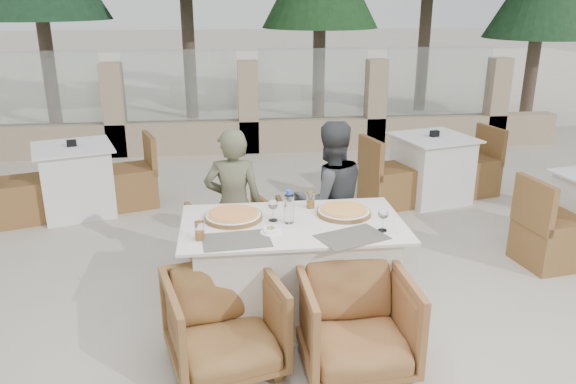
{
  "coord_description": "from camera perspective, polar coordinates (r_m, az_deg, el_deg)",
  "views": [
    {
      "loc": [
        -0.38,
        -3.78,
        2.31
      ],
      "look_at": [
        0.09,
        0.23,
        0.9
      ],
      "focal_mm": 35.0,
      "sensor_mm": 36.0,
      "label": 1
    }
  ],
  "objects": [
    {
      "name": "pine_far_right",
      "position": [
        11.84,
        24.33,
        17.35
      ],
      "size": [
        1.98,
        1.98,
        4.5
      ],
      "primitive_type": "cone",
      "color": "#1E4423",
      "rests_on": "ground"
    },
    {
      "name": "wine_glass_corner",
      "position": [
        3.92,
        9.63,
        -2.66
      ],
      "size": [
        0.09,
        0.09,
        0.18
      ],
      "primitive_type": null,
      "rotation": [
        0.0,
        0.0,
        -0.29
      ],
      "color": "white",
      "rests_on": "dining_table"
    },
    {
      "name": "olive_dish",
      "position": [
        3.86,
        -1.75,
        -3.87
      ],
      "size": [
        0.12,
        0.12,
        0.04
      ],
      "primitive_type": null,
      "rotation": [
        0.0,
        0.0,
        0.05
      ],
      "color": "white",
      "rests_on": "dining_table"
    },
    {
      "name": "placemat_near_left",
      "position": [
        3.77,
        -5.25,
        -4.91
      ],
      "size": [
        0.47,
        0.34,
        0.0
      ],
      "primitive_type": "cube",
      "rotation": [
        0.0,
        0.0,
        0.09
      ],
      "color": "#59544C",
      "rests_on": "dining_table"
    },
    {
      "name": "water_bottle",
      "position": [
        3.99,
        0.1,
        -1.5
      ],
      "size": [
        0.07,
        0.07,
        0.25
      ],
      "primitive_type": "cylinder",
      "rotation": [
        0.0,
        0.0,
        0.0
      ],
      "color": "#C2E3FF",
      "rests_on": "dining_table"
    },
    {
      "name": "placemat_near_right",
      "position": [
        3.82,
        6.53,
        -4.57
      ],
      "size": [
        0.53,
        0.44,
        0.0
      ],
      "primitive_type": "cube",
      "rotation": [
        0.0,
        0.0,
        0.38
      ],
      "color": "#524E47",
      "rests_on": "dining_table"
    },
    {
      "name": "sand_patch",
      "position": [
        17.93,
        -5.46,
        11.77
      ],
      "size": [
        30.0,
        16.0,
        0.01
      ],
      "primitive_type": "cube",
      "color": "beige",
      "rests_on": "ground"
    },
    {
      "name": "armchair_near_right",
      "position": [
        3.73,
        6.9,
        -12.95
      ],
      "size": [
        0.72,
        0.74,
        0.66
      ],
      "primitive_type": "imported",
      "rotation": [
        0.0,
        0.0,
        0.03
      ],
      "color": "#8F5F34",
      "rests_on": "ground"
    },
    {
      "name": "beer_glass_left",
      "position": [
        3.79,
        -8.98,
        -3.9
      ],
      "size": [
        0.07,
        0.07,
        0.13
      ],
      "primitive_type": "cylinder",
      "rotation": [
        0.0,
        0.0,
        -0.12
      ],
      "color": "orange",
      "rests_on": "dining_table"
    },
    {
      "name": "diner_right",
      "position": [
        4.74,
        4.26,
        -0.87
      ],
      "size": [
        0.75,
        0.64,
        1.36
      ],
      "primitive_type": "imported",
      "rotation": [
        0.0,
        0.0,
        3.34
      ],
      "color": "#3B3D40",
      "rests_on": "ground"
    },
    {
      "name": "wine_glass_centre",
      "position": [
        4.04,
        -1.52,
        -1.72
      ],
      "size": [
        0.1,
        0.1,
        0.18
      ],
      "primitive_type": null,
      "rotation": [
        0.0,
        0.0,
        -0.32
      ],
      "color": "white",
      "rests_on": "dining_table"
    },
    {
      "name": "bg_table_b",
      "position": [
        6.86,
        14.38,
        2.35
      ],
      "size": [
        1.79,
        1.21,
        0.77
      ],
      "primitive_type": null,
      "rotation": [
        0.0,
        0.0,
        0.26
      ],
      "color": "white",
      "rests_on": "ground"
    },
    {
      "name": "pizza_right",
      "position": [
        4.2,
        5.69,
        -1.94
      ],
      "size": [
        0.42,
        0.42,
        0.05
      ],
      "primitive_type": "cylinder",
      "rotation": [
        0.0,
        0.0,
        -0.05
      ],
      "color": "orange",
      "rests_on": "dining_table"
    },
    {
      "name": "pizza_left",
      "position": [
        4.12,
        -5.58,
        -2.37
      ],
      "size": [
        0.55,
        0.55,
        0.06
      ],
      "primitive_type": "cylinder",
      "rotation": [
        0.0,
        0.0,
        0.38
      ],
      "color": "#CF451C",
      "rests_on": "dining_table"
    },
    {
      "name": "dining_table",
      "position": [
        4.2,
        0.47,
        -8.0
      ],
      "size": [
        1.6,
        0.9,
        0.77
      ],
      "primitive_type": null,
      "color": "silver",
      "rests_on": "ground"
    },
    {
      "name": "beer_glass_right",
      "position": [
        4.3,
        2.3,
        -0.83
      ],
      "size": [
        0.08,
        0.08,
        0.13
      ],
      "primitive_type": "cylinder",
      "rotation": [
        0.0,
        0.0,
        0.32
      ],
      "color": "orange",
      "rests_on": "dining_table"
    },
    {
      "name": "armchair_far_left",
      "position": [
        4.9,
        -5.41,
        -4.81
      ],
      "size": [
        0.88,
        0.89,
        0.63
      ],
      "primitive_type": "imported",
      "rotation": [
        0.0,
        0.0,
        3.5
      ],
      "color": "#996337",
      "rests_on": "ground"
    },
    {
      "name": "perimeter_wall_far",
      "position": [
        8.72,
        -4.08,
        9.23
      ],
      "size": [
        10.0,
        0.34,
        1.6
      ],
      "primitive_type": null,
      "color": "tan",
      "rests_on": "ground"
    },
    {
      "name": "bg_table_a",
      "position": [
        6.65,
        -20.71,
        1.15
      ],
      "size": [
        1.81,
        1.28,
        0.77
      ],
      "primitive_type": null,
      "rotation": [
        0.0,
        0.0,
        0.31
      ],
      "color": "white",
      "rests_on": "ground"
    },
    {
      "name": "armchair_far_right",
      "position": [
        5.05,
        2.88,
        -4.2
      ],
      "size": [
        0.68,
        0.7,
        0.6
      ],
      "primitive_type": "imported",
      "rotation": [
        0.0,
        0.0,
        3.21
      ],
      "color": "brown",
      "rests_on": "ground"
    },
    {
      "name": "diner_left",
      "position": [
        4.69,
        -5.53,
        -1.41
      ],
      "size": [
        0.5,
        0.35,
        1.32
      ],
      "primitive_type": "imported",
      "rotation": [
        0.0,
        0.0,
        3.07
      ],
      "color": "#5A5B42",
      "rests_on": "ground"
    },
    {
      "name": "armchair_near_left",
      "position": [
        3.72,
        -6.49,
        -13.13
      ],
      "size": [
        0.85,
        0.86,
        0.65
      ],
      "primitive_type": "imported",
      "rotation": [
        0.0,
        0.0,
        0.25
      ],
      "color": "brown",
      "rests_on": "ground"
    },
    {
      "name": "ground",
      "position": [
        4.44,
        -0.81,
        -12.05
      ],
      "size": [
        80.0,
        80.0,
        0.0
      ],
      "primitive_type": "plane",
      "color": "#BFB3A3",
      "rests_on": "ground"
    }
  ]
}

